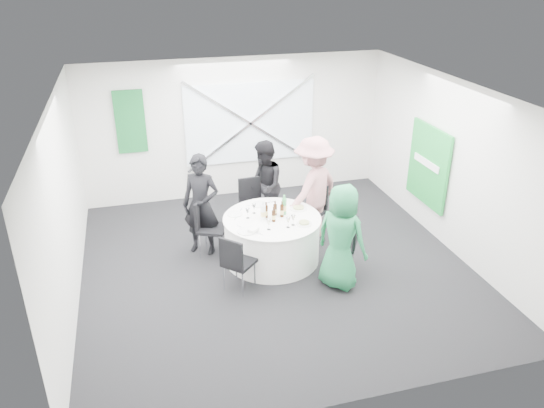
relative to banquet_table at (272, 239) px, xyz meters
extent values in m
plane|color=black|center=(0.00, -0.20, -0.38)|extent=(6.00, 6.00, 0.00)
plane|color=silver|center=(0.00, -0.20, 2.42)|extent=(6.00, 6.00, 0.00)
plane|color=silver|center=(0.00, 2.80, 1.02)|extent=(6.00, 0.00, 6.00)
plane|color=silver|center=(0.00, -3.20, 1.02)|extent=(6.00, 0.00, 6.00)
plane|color=silver|center=(-3.00, -0.20, 1.02)|extent=(0.00, 6.00, 6.00)
plane|color=silver|center=(3.00, -0.20, 1.02)|extent=(0.00, 6.00, 6.00)
cube|color=silver|center=(0.30, 2.76, 1.12)|extent=(2.60, 0.03, 1.60)
cube|color=silver|center=(0.30, 2.72, 1.12)|extent=(2.63, 0.05, 1.84)
cube|color=silver|center=(0.30, 2.72, 1.12)|extent=(2.63, 0.05, 1.84)
cube|color=#146636|center=(-2.00, 2.75, 1.32)|extent=(0.55, 0.04, 1.20)
cube|color=green|center=(2.94, 0.40, 0.82)|extent=(0.05, 1.20, 1.40)
cylinder|color=white|center=(0.00, 0.00, -0.01)|extent=(1.52, 1.52, 0.74)
cylinder|color=white|center=(0.00, 0.00, 0.37)|extent=(1.56, 1.56, 0.02)
cube|color=black|center=(-0.06, 1.04, 0.09)|extent=(0.46, 0.46, 0.05)
cube|color=black|center=(-0.07, 1.24, 0.35)|extent=(0.42, 0.07, 0.47)
cylinder|color=silver|center=(0.11, 1.22, -0.16)|extent=(0.02, 0.02, 0.45)
cylinder|color=silver|center=(-0.25, 1.20, -0.16)|extent=(0.02, 0.02, 0.45)
cylinder|color=silver|center=(0.13, 0.87, -0.16)|extent=(0.02, 0.02, 0.45)
cylinder|color=silver|center=(-0.23, 0.85, -0.16)|extent=(0.02, 0.02, 0.45)
cube|color=black|center=(-0.89, 0.42, 0.09)|extent=(0.59, 0.59, 0.05)
cube|color=black|center=(-1.08, 0.51, 0.36)|extent=(0.22, 0.40, 0.47)
cylinder|color=silver|center=(-0.98, 0.66, -0.15)|extent=(0.02, 0.02, 0.45)
cylinder|color=silver|center=(-1.13, 0.33, -0.15)|extent=(0.02, 0.02, 0.45)
cylinder|color=silver|center=(-0.66, 0.51, -0.15)|extent=(0.02, 0.02, 0.45)
cylinder|color=silver|center=(-0.81, 0.18, -0.15)|extent=(0.02, 0.02, 0.45)
cube|color=black|center=(0.88, 0.63, 0.07)|extent=(0.59, 0.59, 0.05)
cube|color=black|center=(1.04, 0.74, 0.32)|extent=(0.27, 0.35, 0.45)
cylinder|color=silver|center=(1.12, 0.59, -0.16)|extent=(0.02, 0.02, 0.43)
cylinder|color=silver|center=(0.92, 0.87, -0.16)|extent=(0.02, 0.02, 0.43)
cylinder|color=silver|center=(0.84, 0.39, -0.16)|extent=(0.02, 0.02, 0.43)
cylinder|color=silver|center=(0.64, 0.67, -0.16)|extent=(0.02, 0.02, 0.43)
cube|color=black|center=(0.99, -0.57, 0.04)|extent=(0.54, 0.54, 0.05)
cube|color=black|center=(1.15, -0.66, 0.28)|extent=(0.22, 0.35, 0.42)
cylinder|color=silver|center=(1.05, -0.79, -0.18)|extent=(0.02, 0.02, 0.40)
cylinder|color=silver|center=(1.21, -0.51, -0.18)|extent=(0.02, 0.02, 0.40)
cylinder|color=silver|center=(0.77, -0.63, -0.18)|extent=(0.02, 0.02, 0.40)
cylinder|color=silver|center=(0.93, -0.35, -0.18)|extent=(0.02, 0.02, 0.40)
cube|color=black|center=(-0.69, -0.67, 0.06)|extent=(0.58, 0.58, 0.05)
cube|color=black|center=(-0.82, -0.81, 0.30)|extent=(0.30, 0.31, 0.44)
cylinder|color=silver|center=(-0.92, -0.67, -0.17)|extent=(0.02, 0.02, 0.42)
cylinder|color=silver|center=(-0.69, -0.91, -0.17)|extent=(0.02, 0.02, 0.42)
cylinder|color=silver|center=(-0.68, -0.44, -0.17)|extent=(0.02, 0.02, 0.42)
cylinder|color=silver|center=(-0.45, -0.68, -0.17)|extent=(0.02, 0.02, 0.42)
imported|color=black|center=(-1.04, 0.57, 0.47)|extent=(0.74, 0.66, 1.70)
imported|color=black|center=(0.16, 1.14, 0.44)|extent=(0.55, 0.85, 1.64)
imported|color=tan|center=(0.88, 0.58, 0.54)|extent=(1.29, 1.11, 1.83)
imported|color=#217A48|center=(0.78, -0.98, 0.43)|extent=(0.90, 0.94, 1.63)
cylinder|color=white|center=(-0.07, 0.51, 0.39)|extent=(0.27, 0.27, 0.01)
cylinder|color=white|center=(-0.54, 0.27, 0.39)|extent=(0.24, 0.24, 0.01)
cylinder|color=white|center=(0.51, 0.20, 0.39)|extent=(0.28, 0.28, 0.01)
cylinder|color=#8E9E55|center=(0.51, 0.20, 0.41)|extent=(0.18, 0.18, 0.02)
cylinder|color=white|center=(0.42, -0.34, 0.39)|extent=(0.24, 0.24, 0.01)
cylinder|color=#8E9E55|center=(0.42, -0.34, 0.41)|extent=(0.16, 0.16, 0.02)
cylinder|color=white|center=(-0.49, -0.35, 0.39)|extent=(0.28, 0.28, 0.01)
cube|color=white|center=(-0.39, -0.38, 0.42)|extent=(0.19, 0.19, 0.05)
cylinder|color=#3A1D0A|center=(-0.09, 0.03, 0.48)|extent=(0.06, 0.06, 0.20)
cylinder|color=#3A1D0A|center=(-0.09, 0.03, 0.61)|extent=(0.02, 0.02, 0.06)
cylinder|color=#DDC575|center=(-0.09, 0.03, 0.46)|extent=(0.06, 0.06, 0.07)
cylinder|color=#3A1D0A|center=(0.08, 0.09, 0.47)|extent=(0.06, 0.06, 0.18)
cylinder|color=#3A1D0A|center=(0.08, 0.09, 0.59)|extent=(0.02, 0.02, 0.06)
cylinder|color=#DDC575|center=(0.08, 0.09, 0.45)|extent=(0.06, 0.06, 0.06)
cylinder|color=#3A1D0A|center=(0.16, -0.01, 0.48)|extent=(0.06, 0.06, 0.21)
cylinder|color=#3A1D0A|center=(0.16, -0.01, 0.62)|extent=(0.02, 0.02, 0.06)
cylinder|color=#DDC575|center=(0.16, -0.01, 0.46)|extent=(0.06, 0.06, 0.07)
cylinder|color=#3A1D0A|center=(-0.01, -0.13, 0.47)|extent=(0.06, 0.06, 0.19)
cylinder|color=#3A1D0A|center=(-0.01, -0.13, 0.60)|extent=(0.02, 0.02, 0.06)
cylinder|color=#DDC575|center=(-0.01, -0.13, 0.45)|extent=(0.06, 0.06, 0.07)
cylinder|color=green|center=(0.22, 0.08, 0.52)|extent=(0.08, 0.08, 0.27)
cylinder|color=green|center=(0.22, 0.08, 0.68)|extent=(0.03, 0.03, 0.06)
cylinder|color=#DDC575|center=(0.22, 0.08, 0.49)|extent=(0.08, 0.08, 0.10)
cylinder|color=white|center=(-0.15, -0.02, 0.50)|extent=(0.08, 0.08, 0.25)
cylinder|color=white|center=(-0.15, -0.02, 0.65)|extent=(0.03, 0.03, 0.06)
cylinder|color=#DDC575|center=(-0.15, -0.02, 0.48)|extent=(0.08, 0.08, 0.09)
cylinder|color=white|center=(-0.24, 0.23, 0.38)|extent=(0.06, 0.06, 0.00)
cylinder|color=white|center=(-0.24, 0.23, 0.43)|extent=(0.01, 0.01, 0.10)
cone|color=white|center=(-0.24, 0.23, 0.51)|extent=(0.07, 0.07, 0.08)
cylinder|color=white|center=(0.25, -0.33, 0.38)|extent=(0.06, 0.06, 0.00)
cylinder|color=white|center=(0.25, -0.33, 0.43)|extent=(0.01, 0.01, 0.10)
cone|color=white|center=(0.25, -0.33, 0.51)|extent=(0.07, 0.07, 0.08)
cylinder|color=white|center=(0.15, -0.39, 0.38)|extent=(0.06, 0.06, 0.00)
cylinder|color=white|center=(0.15, -0.39, 0.43)|extent=(0.01, 0.01, 0.10)
cone|color=white|center=(0.15, -0.39, 0.51)|extent=(0.07, 0.07, 0.08)
cylinder|color=white|center=(-0.15, -0.37, 0.38)|extent=(0.06, 0.06, 0.00)
cylinder|color=white|center=(-0.15, -0.37, 0.43)|extent=(0.01, 0.01, 0.10)
cone|color=white|center=(-0.15, -0.37, 0.51)|extent=(0.07, 0.07, 0.08)
cylinder|color=white|center=(-0.37, 0.09, 0.38)|extent=(0.06, 0.06, 0.00)
cylinder|color=white|center=(-0.37, 0.09, 0.43)|extent=(0.01, 0.01, 0.10)
cone|color=white|center=(-0.37, 0.09, 0.51)|extent=(0.07, 0.07, 0.08)
cube|color=silver|center=(-0.42, 0.40, 0.38)|extent=(0.08, 0.14, 0.01)
cube|color=silver|center=(-0.56, 0.13, 0.38)|extent=(0.09, 0.14, 0.01)
cube|color=silver|center=(-0.55, -0.18, 0.38)|extent=(0.10, 0.13, 0.01)
cube|color=silver|center=(-0.31, -0.48, 0.38)|extent=(0.11, 0.13, 0.01)
cube|color=silver|center=(0.13, 0.56, 0.38)|extent=(0.15, 0.02, 0.01)
cube|color=silver|center=(-0.22, 0.53, 0.38)|extent=(0.15, 0.03, 0.01)
camera|label=1|loc=(-1.98, -7.23, 4.14)|focal=35.00mm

